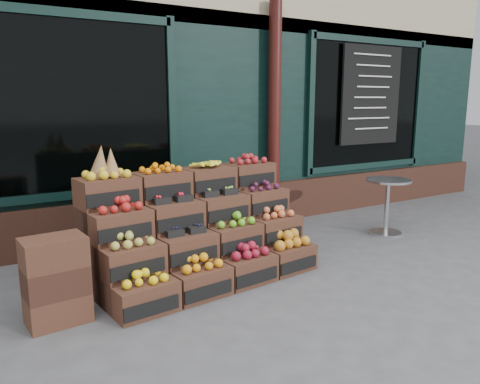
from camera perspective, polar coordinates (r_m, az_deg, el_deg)
ground at (r=4.85m, az=6.44°, el=-11.04°), size 60.00×60.00×0.00m
shop_facade at (r=9.10m, az=-13.89°, el=14.44°), size 12.00×6.24×4.80m
crate_display at (r=4.93m, az=-5.21°, el=-5.26°), size 2.37×1.34×1.42m
spare_crates at (r=4.20m, az=-21.53°, el=-10.01°), size 0.52×0.38×0.74m
bistro_table at (r=6.72m, az=17.49°, el=-0.94°), size 0.61×0.61×0.77m
shopkeeper at (r=6.41m, az=-23.79°, el=3.39°), size 0.84×0.60×2.13m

